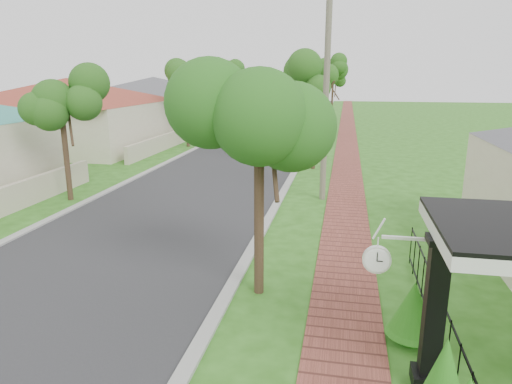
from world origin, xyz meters
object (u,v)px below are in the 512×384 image
Objects in this scene: porch_post at (433,322)px; utility_pole at (326,83)px; parked_car_red at (296,124)px; parked_car_white at (311,119)px; station_clock at (379,258)px; near_tree at (259,113)px.

porch_post is 0.28× the size of utility_pole.
parked_car_white is at bearing 74.31° from parked_car_red.
station_clock is at bearing 154.55° from porch_post.
porch_post reaches higher than parked_car_red.
porch_post reaches higher than station_clock.
porch_post is at bearing -39.21° from near_tree.
station_clock reaches higher than parked_car_red.
parked_car_white is at bearing 95.36° from utility_pole.
porch_post is 5.10m from near_tree.
near_tree is 3.89m from station_clock.
parked_car_red is 31.34m from station_clock.
near_tree reaches higher than parked_car_red.
parked_car_white is 0.85× the size of near_tree.
porch_post is 11.72m from utility_pole.
near_tree is at bearing -96.72° from utility_pole.
near_tree is at bearing 140.79° from porch_post.
utility_pole is (-2.25, 11.00, 3.38)m from porch_post.
parked_car_white is at bearing 97.20° from porch_post.
utility_pole reaches higher than parked_car_white.
porch_post is 2.41× the size of station_clock.
near_tree is (1.49, -34.73, 3.33)m from parked_car_white.
utility_pole is 8.47× the size of station_clock.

